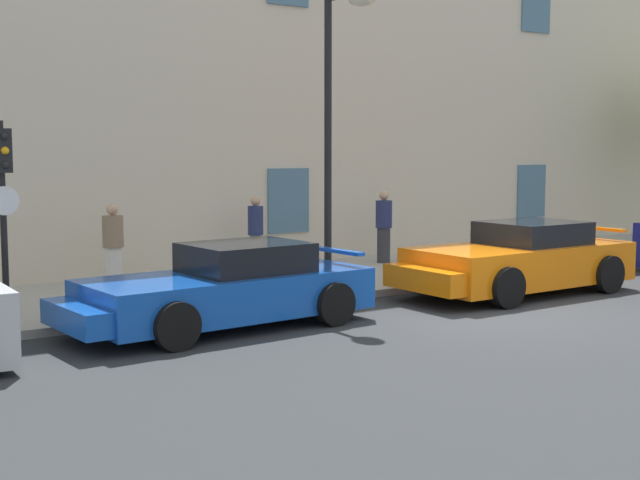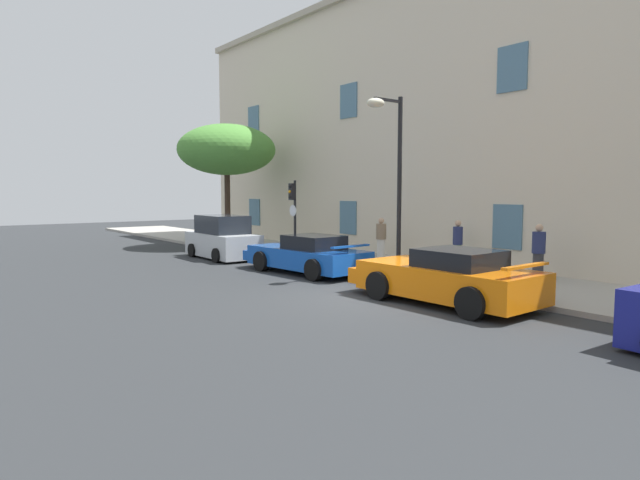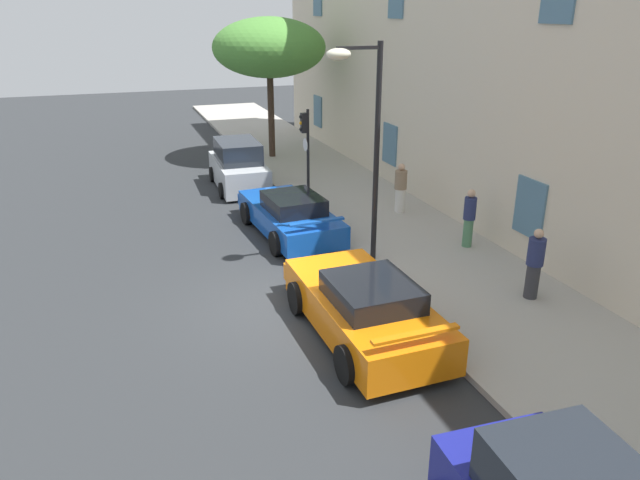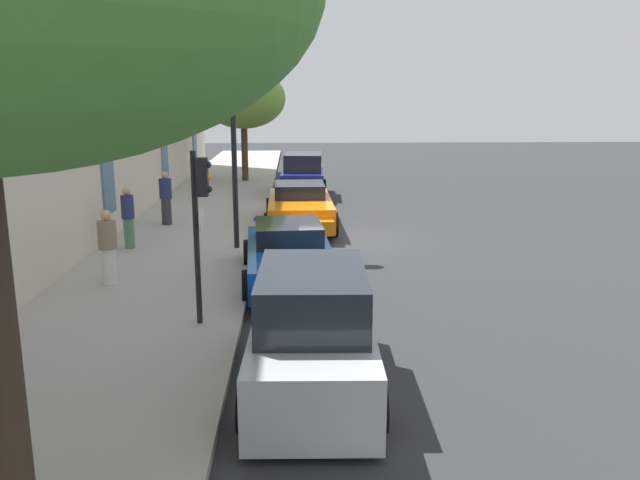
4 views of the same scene
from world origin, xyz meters
The scene contains 12 objects.
ground_plane centered at (0.00, 0.00, 0.00)m, with size 80.00×80.00×0.00m, color #2B2D30.
sidewalk centered at (0.00, 4.53, 0.07)m, with size 60.00×4.33×0.14m, color #A8A399.
building_facade centered at (0.00, 8.37, 5.77)m, with size 40.81×3.86×11.50m.
sportscar_red_lead centered at (-4.48, 1.50, 0.60)m, with size 5.05×2.31×1.32m.
sportscar_yellow_flank centered at (1.74, 1.21, 0.63)m, with size 5.00×2.26×1.38m.
hatchback_parked centered at (-9.77, 1.15, 0.81)m, with size 3.97×1.95×1.80m.
tree_midblock centered at (-13.77, 3.57, 4.82)m, with size 4.82×4.82×5.95m.
traffic_light centered at (-7.30, 3.02, 2.24)m, with size 0.44×0.36×3.08m.
street_lamp centered at (-1.43, 2.52, 3.98)m, with size 0.44×1.42×5.54m.
pedestrian_admiring centered at (1.86, 5.44, 0.99)m, with size 0.50×0.50×1.69m.
pedestrian_strolling centered at (-1.37, 5.81, 0.99)m, with size 0.46×0.46×1.66m.
pedestrian_bystander centered at (-4.73, 5.40, 0.96)m, with size 0.46×0.46×1.62m.
Camera 3 is at (11.78, -3.29, 6.38)m, focal length 33.20 mm.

